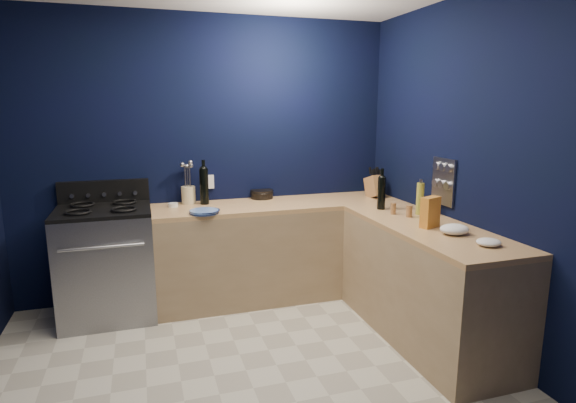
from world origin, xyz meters
name	(u,v)px	position (x,y,z in m)	size (l,w,h in m)	color
floor	(253,390)	(0.00, 0.00, -0.01)	(3.50, 3.50, 0.02)	beige
wall_back	(208,158)	(0.00, 1.76, 1.30)	(3.50, 0.02, 2.60)	black
wall_right	(496,176)	(1.76, 0.00, 1.30)	(0.02, 3.50, 2.60)	black
wall_front	(417,314)	(0.00, -1.76, 1.30)	(3.50, 0.02, 2.60)	black
cab_back	(279,251)	(0.60, 1.44, 0.43)	(2.30, 0.63, 0.86)	#9F8461
top_back	(279,205)	(0.60, 1.44, 0.88)	(2.30, 0.63, 0.04)	olive
cab_right	(425,284)	(1.44, 0.29, 0.43)	(0.63, 1.67, 0.86)	#9F8461
top_right	(428,228)	(1.44, 0.29, 0.88)	(0.63, 1.67, 0.04)	olive
gas_range	(107,265)	(-0.93, 1.42, 0.46)	(0.76, 0.66, 0.92)	gray
oven_door	(105,279)	(-0.93, 1.10, 0.45)	(0.59, 0.02, 0.42)	black
cooktop	(103,210)	(-0.93, 1.42, 0.94)	(0.76, 0.66, 0.03)	black
backguard	(104,192)	(-0.93, 1.72, 1.04)	(0.76, 0.06, 0.20)	black
spice_panel	(443,182)	(1.74, 0.55, 1.18)	(0.02, 0.28, 0.38)	gray
wall_outlet	(209,182)	(0.00, 1.74, 1.08)	(0.09, 0.02, 0.13)	white
plate_stack	(204,212)	(-0.12, 1.20, 0.92)	(0.24, 0.24, 0.03)	#446BA6
ramekin	(173,205)	(-0.35, 1.55, 0.92)	(0.09, 0.09, 0.03)	white
utensil_crock	(188,195)	(-0.20, 1.65, 0.98)	(0.13, 0.13, 0.16)	beige
wine_bottle_back	(204,187)	(-0.07, 1.59, 1.06)	(0.08, 0.08, 0.33)	black
lemon_basket	(262,194)	(0.50, 1.69, 0.94)	(0.22, 0.22, 0.08)	black
knife_block	(374,187)	(1.58, 1.42, 1.00)	(0.11, 0.19, 0.20)	olive
wine_bottle_right	(382,193)	(1.37, 0.91, 1.04)	(0.07, 0.07, 0.28)	black
oil_bottle	(420,199)	(1.58, 0.63, 1.03)	(0.06, 0.06, 0.27)	#A29F33
spice_jar_near	(393,209)	(1.37, 0.70, 0.95)	(0.04, 0.04, 0.10)	olive
spice_jar_far	(409,211)	(1.44, 0.57, 0.95)	(0.05, 0.05, 0.10)	olive
crouton_bag	(430,212)	(1.41, 0.24, 1.01)	(0.16, 0.07, 0.23)	#BB341A
towel_front	(454,229)	(1.47, 0.02, 0.94)	(0.21, 0.18, 0.07)	white
towel_end	(489,242)	(1.50, -0.28, 0.92)	(0.16, 0.14, 0.05)	white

